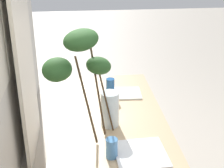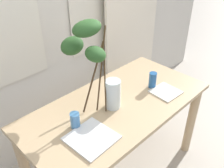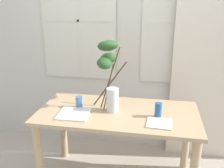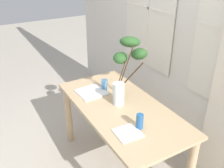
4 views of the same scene
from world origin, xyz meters
name	(u,v)px [view 1 (image 1 of 4)]	position (x,y,z in m)	size (l,w,h in m)	color
curtain_sheer_side	(22,33)	(0.88, 0.63, 1.12)	(0.78, 0.03, 2.24)	silver
dining_table	(109,140)	(0.00, 0.00, 0.63)	(1.47, 0.73, 0.77)	tan
vase_with_branches	(87,74)	(-0.11, 0.13, 1.15)	(0.32, 0.46, 0.65)	silver
drinking_glass_blue_left	(112,148)	(-0.38, 0.02, 0.83)	(0.06, 0.06, 0.11)	#4C84BC
drinking_glass_blue_right	(110,87)	(0.36, -0.05, 0.84)	(0.06, 0.06, 0.13)	#235693
plate_square_left	(141,154)	(-0.38, -0.13, 0.78)	(0.27, 0.27, 0.01)	white
plate_square_right	(127,93)	(0.38, -0.17, 0.78)	(0.20, 0.20, 0.01)	silver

